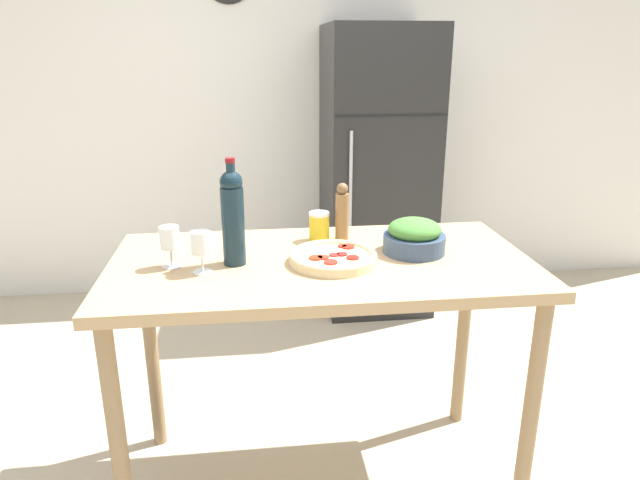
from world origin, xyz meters
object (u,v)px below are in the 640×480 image
at_px(homemade_pizza, 333,257).
at_px(wine_glass_near, 201,245).
at_px(wine_bottle, 233,215).
at_px(refrigerator, 377,172).
at_px(wine_glass_far, 170,240).
at_px(pepper_mill, 342,213).
at_px(salad_bowl, 414,237).
at_px(salt_canister, 319,226).

bearing_deg(homemade_pizza, wine_glass_near, -174.91).
xyz_separation_m(wine_bottle, wine_glass_near, (-0.11, -0.07, -0.08)).
relative_size(refrigerator, homemade_pizza, 5.90).
distance_m(wine_glass_near, homemade_pizza, 0.45).
height_order(refrigerator, wine_glass_near, refrigerator).
xyz_separation_m(wine_bottle, wine_glass_far, (-0.21, -0.01, -0.08)).
relative_size(wine_bottle, wine_glass_far, 2.57).
xyz_separation_m(refrigerator, wine_glass_near, (-0.98, -1.78, 0.15)).
xyz_separation_m(pepper_mill, homemade_pizza, (-0.07, -0.25, -0.09)).
xyz_separation_m(salad_bowl, homemade_pizza, (-0.31, -0.07, -0.04)).
height_order(salad_bowl, salt_canister, salad_bowl).
bearing_deg(pepper_mill, homemade_pizza, -105.74).
height_order(wine_bottle, wine_glass_near, wine_bottle).
distance_m(refrigerator, homemade_pizza, 1.83).
xyz_separation_m(wine_glass_far, homemade_pizza, (0.55, -0.03, -0.08)).
bearing_deg(wine_bottle, pepper_mill, 27.77).
bearing_deg(wine_glass_near, homemade_pizza, 5.09).
bearing_deg(salt_canister, wine_glass_near, -145.60).
xyz_separation_m(pepper_mill, salad_bowl, (0.24, -0.18, -0.05)).
xyz_separation_m(wine_glass_near, salad_bowl, (0.75, 0.11, -0.04)).
distance_m(wine_bottle, wine_glass_near, 0.15).
bearing_deg(wine_glass_far, refrigerator, 57.59).
relative_size(wine_bottle, homemade_pizza, 1.21).
distance_m(wine_bottle, wine_glass_far, 0.23).
bearing_deg(wine_bottle, homemade_pizza, -5.34).
relative_size(wine_bottle, pepper_mill, 1.64).
bearing_deg(salad_bowl, wine_glass_near, -171.54).
bearing_deg(wine_glass_far, wine_bottle, 1.43).
relative_size(pepper_mill, salt_canister, 2.01).
relative_size(homemade_pizza, salt_canister, 2.72).
relative_size(salad_bowl, homemade_pizza, 0.74).
relative_size(wine_glass_far, salad_bowl, 0.64).
xyz_separation_m(wine_bottle, pepper_mill, (0.41, 0.22, -0.07)).
bearing_deg(wine_glass_near, salt_canister, 34.40).
height_order(homemade_pizza, salt_canister, salt_canister).
relative_size(wine_bottle, salad_bowl, 1.63).
bearing_deg(refrigerator, wine_glass_near, -118.82).
xyz_separation_m(refrigerator, homemade_pizza, (-0.54, -1.74, 0.07)).
relative_size(wine_glass_near, salad_bowl, 0.64).
xyz_separation_m(wine_glass_far, pepper_mill, (0.62, 0.22, 0.01)).
bearing_deg(refrigerator, homemade_pizza, -107.09).
relative_size(wine_glass_near, wine_glass_far, 1.00).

